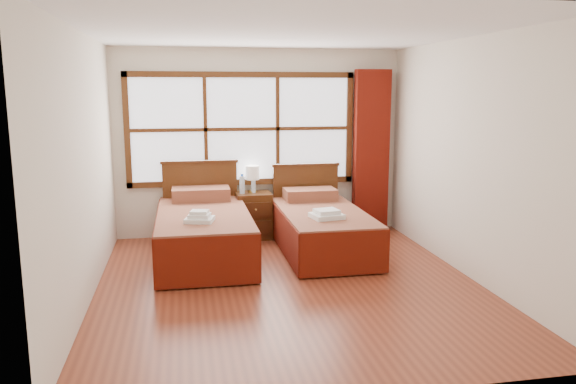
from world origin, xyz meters
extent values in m
plane|color=brown|center=(0.00, 0.00, 0.00)|extent=(4.50, 4.50, 0.00)
plane|color=white|center=(0.00, 0.00, 2.60)|extent=(4.50, 4.50, 0.00)
plane|color=silver|center=(0.00, 2.25, 1.30)|extent=(4.00, 0.00, 4.00)
plane|color=silver|center=(-2.00, 0.00, 1.30)|extent=(0.00, 4.50, 4.50)
plane|color=silver|center=(2.00, 0.00, 1.30)|extent=(0.00, 4.50, 4.50)
cube|color=white|center=(-0.25, 2.22, 1.50)|extent=(3.00, 0.02, 1.40)
cube|color=#4A2710|center=(-0.25, 2.20, 0.76)|extent=(3.16, 0.06, 0.08)
cube|color=#4A2710|center=(-0.25, 2.20, 2.24)|extent=(3.16, 0.06, 0.08)
cube|color=#4A2710|center=(-1.79, 2.20, 1.50)|extent=(0.08, 0.06, 1.56)
cube|color=#4A2710|center=(1.29, 2.20, 1.50)|extent=(0.08, 0.06, 1.56)
cube|color=#4A2710|center=(-0.75, 2.20, 1.50)|extent=(0.05, 0.05, 1.40)
cube|color=#4A2710|center=(0.25, 2.20, 1.50)|extent=(0.05, 0.05, 1.40)
cube|color=#4A2710|center=(-0.25, 2.20, 1.50)|extent=(3.00, 0.05, 0.05)
cube|color=maroon|center=(1.60, 2.11, 1.17)|extent=(0.50, 0.16, 2.30)
cube|color=#42200D|center=(-0.85, 1.13, 0.16)|extent=(0.97, 1.94, 0.32)
cube|color=#5C100D|center=(-0.85, 1.13, 0.45)|extent=(1.09, 2.15, 0.26)
cube|color=#65180A|center=(-1.39, 1.13, 0.29)|extent=(0.03, 2.15, 0.54)
cube|color=#65180A|center=(-0.30, 1.13, 0.29)|extent=(0.03, 2.15, 0.54)
cube|color=#65180A|center=(-0.85, 0.06, 0.29)|extent=(1.09, 0.03, 0.54)
cube|color=#5C100D|center=(-0.85, 1.91, 0.66)|extent=(0.76, 0.44, 0.17)
cube|color=#4A2710|center=(-0.85, 2.14, 0.53)|extent=(1.01, 0.06, 1.06)
cube|color=#42200D|center=(-0.85, 2.14, 1.07)|extent=(1.06, 0.08, 0.04)
cube|color=#42200D|center=(0.64, 1.13, 0.15)|extent=(0.90, 1.80, 0.29)
cube|color=#5C100D|center=(0.64, 1.13, 0.42)|extent=(1.01, 2.00, 0.24)
cube|color=#65180A|center=(0.14, 1.13, 0.27)|extent=(0.03, 2.00, 0.50)
cube|color=#65180A|center=(1.15, 1.13, 0.27)|extent=(0.03, 2.00, 0.50)
cube|color=#65180A|center=(0.64, 0.14, 0.27)|extent=(1.01, 0.03, 0.50)
cube|color=#5C100D|center=(0.64, 1.85, 0.62)|extent=(0.70, 0.41, 0.16)
cube|color=#4A2710|center=(0.64, 2.14, 0.49)|extent=(0.94, 0.06, 0.98)
cube|color=#42200D|center=(0.64, 2.14, 0.99)|extent=(0.98, 0.08, 0.04)
cube|color=#4A2710|center=(-0.13, 2.00, 0.32)|extent=(0.48, 0.42, 0.64)
cube|color=#42200D|center=(-0.13, 1.78, 0.19)|extent=(0.42, 0.02, 0.19)
cube|color=#42200D|center=(-0.13, 1.78, 0.45)|extent=(0.42, 0.02, 0.19)
sphere|color=#B5883D|center=(-0.13, 1.76, 0.19)|extent=(0.03, 0.03, 0.03)
sphere|color=#B5883D|center=(-0.13, 1.76, 0.45)|extent=(0.03, 0.03, 0.03)
cube|color=white|center=(-0.91, 0.64, 0.60)|extent=(0.36, 0.34, 0.05)
cube|color=white|center=(-0.91, 0.64, 0.65)|extent=(0.27, 0.25, 0.04)
cube|color=white|center=(-0.91, 0.64, 0.69)|extent=(0.23, 0.21, 0.04)
cube|color=white|center=(0.59, 0.72, 0.57)|extent=(0.41, 0.37, 0.06)
cube|color=white|center=(0.59, 0.72, 0.62)|extent=(0.30, 0.28, 0.05)
cylinder|color=gold|center=(-0.13, 2.03, 0.65)|extent=(0.12, 0.12, 0.02)
cylinder|color=gold|center=(-0.13, 2.03, 0.74)|extent=(0.03, 0.03, 0.16)
cylinder|color=white|center=(-0.13, 2.03, 0.91)|extent=(0.19, 0.19, 0.19)
cylinder|color=#C0DEF7|center=(-0.28, 1.97, 0.76)|extent=(0.07, 0.07, 0.24)
cylinder|color=blue|center=(-0.28, 1.97, 0.89)|extent=(0.04, 0.04, 0.03)
cylinder|color=#C0DEF7|center=(-0.13, 2.00, 0.74)|extent=(0.06, 0.06, 0.21)
cylinder|color=blue|center=(-0.13, 2.00, 0.86)|extent=(0.03, 0.03, 0.03)
camera|label=1|loc=(-1.06, -5.57, 2.05)|focal=35.00mm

